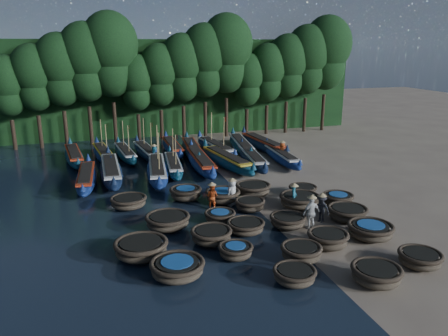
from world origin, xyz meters
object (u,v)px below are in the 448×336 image
object	(u,v)px
long_boat_17	(263,144)
coracle_13	(288,221)
coracle_16	(220,216)
fisherman_4	(311,211)
long_boat_15	(216,148)
coracle_8	(328,239)
long_boat_4	(173,165)
coracle_2	(295,275)
coracle_9	(370,230)
coracle_18	(300,200)
fisherman_1	(294,195)
fisherman_6	(282,151)
coracle_10	(141,248)
coracle_19	(338,199)
long_boat_11	(125,153)
long_boat_2	(111,171)
fisherman_5	(154,154)
long_boat_12	(147,152)
long_boat_13	(173,147)
coracle_7	(301,252)
coracle_24	(303,190)
long_boat_8	(282,157)
long_boat_14	(192,150)
coracle_14	(347,213)
coracle_17	(250,204)
coracle_21	(186,193)
coracle_3	(376,274)
long_boat_7	(252,158)
fisherman_2	(212,196)
coracle_4	(420,258)
long_boat_3	(157,170)
coracle_11	(211,235)
coracle_20	(129,202)
long_boat_9	(74,156)
long_boat_5	(201,162)
long_boat_16	(241,145)
fisherman_3	(321,208)
long_boat_6	(227,160)
fisherman_0	(232,192)
coracle_12	(246,226)

from	to	relation	value
long_boat_17	coracle_13	bearing A→B (deg)	-112.97
coracle_16	fisherman_4	distance (m)	4.99
coracle_16	long_boat_15	distance (m)	15.59
coracle_8	long_boat_17	size ratio (longest dim) A/B	0.27
coracle_16	long_boat_15	size ratio (longest dim) A/B	0.21
long_boat_4	coracle_2	bearing A→B (deg)	-78.52
coracle_9	coracle_18	distance (m)	5.25
fisherman_1	fisherman_6	bearing A→B (deg)	12.11
fisherman_1	coracle_10	bearing A→B (deg)	143.48
coracle_19	long_boat_11	xyz separation A→B (m)	(-11.39, 15.40, 0.05)
coracle_2	long_boat_2	world-z (taller)	long_boat_2
coracle_16	fisherman_5	size ratio (longest dim) A/B	0.99
long_boat_2	long_boat_12	bearing A→B (deg)	59.16
long_boat_4	long_boat_13	distance (m)	6.03
coracle_9	coracle_16	size ratio (longest dim) A/B	1.61
coracle_7	coracle_24	world-z (taller)	coracle_7
fisherman_1	fisherman_5	distance (m)	14.28
long_boat_8	long_boat_14	xyz separation A→B (m)	(-6.56, 4.43, 0.05)
coracle_2	coracle_9	world-z (taller)	coracle_9
coracle_14	long_boat_8	bearing A→B (deg)	82.59
coracle_10	coracle_17	xyz separation A→B (m)	(6.88, 4.00, -0.07)
coracle_21	fisherman_6	distance (m)	12.07
coracle_3	coracle_9	bearing A→B (deg)	57.67
coracle_13	coracle_17	bearing A→B (deg)	110.69
long_boat_15	long_boat_7	bearing A→B (deg)	-74.77
coracle_3	fisherman_2	size ratio (longest dim) A/B	1.18
coracle_16	long_boat_17	distance (m)	17.29
long_boat_2	coracle_24	bearing A→B (deg)	-31.56
coracle_19	fisherman_2	world-z (taller)	fisherman_2
coracle_4	coracle_9	xyz separation A→B (m)	(-0.32, 3.19, 0.04)
coracle_24	long_boat_8	xyz separation A→B (m)	(2.04, 7.78, 0.16)
coracle_16	long_boat_3	distance (m)	9.55
coracle_11	fisherman_5	distance (m)	15.82
coracle_2	long_boat_8	xyz separation A→B (m)	(7.43, 17.53, 0.15)
long_boat_7	long_boat_15	xyz separation A→B (m)	(-1.80, 4.45, 0.01)
long_boat_12	fisherman_4	xyz separation A→B (m)	(6.40, -17.75, 0.44)
coracle_13	fisherman_6	size ratio (longest dim) A/B	1.23
coracle_20	coracle_24	size ratio (longest dim) A/B	1.39
coracle_2	long_boat_12	bearing A→B (deg)	97.75
coracle_19	long_boat_14	size ratio (longest dim) A/B	0.23
coracle_21	long_boat_9	world-z (taller)	long_boat_9
long_boat_5	coracle_14	bearing A→B (deg)	-64.15
fisherman_1	fisherman_5	world-z (taller)	fisherman_5
long_boat_16	fisherman_3	world-z (taller)	fisherman_3
long_boat_6	fisherman_0	distance (m)	8.53
coracle_2	fisherman_5	distance (m)	20.60
coracle_4	coracle_20	size ratio (longest dim) A/B	0.81
coracle_9	long_boat_11	distance (m)	22.56
coracle_21	fisherman_2	size ratio (longest dim) A/B	1.30
coracle_11	coracle_12	world-z (taller)	coracle_11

